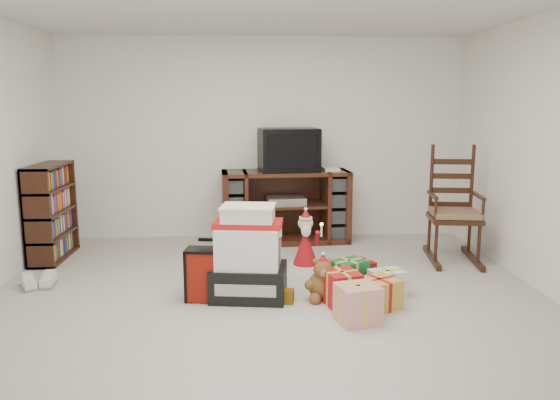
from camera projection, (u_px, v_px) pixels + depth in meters
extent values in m
cube|color=beige|center=(268.00, 308.00, 4.61)|extent=(5.00, 5.00, 0.01)
cube|color=white|center=(262.00, 139.00, 6.84)|extent=(5.00, 0.01, 2.50)
cube|color=white|center=(287.00, 234.00, 1.93)|extent=(5.00, 0.01, 2.50)
cube|color=#411C12|center=(285.00, 207.00, 6.70)|extent=(1.58, 0.67, 0.88)
cube|color=silver|center=(286.00, 200.00, 6.65)|extent=(0.49, 0.37, 0.09)
cube|color=#3A1B0F|center=(51.00, 212.00, 5.96)|extent=(0.29, 0.86, 1.05)
cube|color=#3A1B0F|center=(454.00, 218.00, 5.88)|extent=(0.58, 0.57, 0.05)
cube|color=#996C53|center=(455.00, 213.00, 5.87)|extent=(0.54, 0.52, 0.06)
cube|color=#3A1B0F|center=(449.00, 176.00, 6.03)|extent=(0.44, 0.12, 0.80)
cube|color=#3A1B0F|center=(452.00, 258.00, 5.96)|extent=(0.63, 0.92, 0.06)
cube|color=black|center=(249.00, 282.00, 4.81)|extent=(0.70, 0.54, 0.29)
cube|color=silver|center=(249.00, 246.00, 4.76)|extent=(0.59, 0.48, 0.35)
cube|color=#B51614|center=(248.00, 224.00, 4.72)|extent=(0.62, 0.38, 0.05)
cube|color=beige|center=(248.00, 214.00, 4.71)|extent=(0.48, 0.38, 0.11)
cube|color=maroon|center=(208.00, 275.00, 4.73)|extent=(0.38, 0.23, 0.47)
cube|color=black|center=(208.00, 239.00, 4.76)|extent=(0.19, 0.05, 0.03)
ellipsoid|color=brown|center=(322.00, 285.00, 4.78)|extent=(0.25, 0.21, 0.26)
sphere|color=brown|center=(323.00, 270.00, 4.72)|extent=(0.17, 0.17, 0.17)
cone|color=maroon|center=(305.00, 249.00, 5.66)|extent=(0.29, 0.29, 0.41)
sphere|color=beige|center=(306.00, 224.00, 5.61)|extent=(0.14, 0.14, 0.14)
cone|color=maroon|center=(306.00, 214.00, 5.59)|extent=(0.12, 0.12, 0.10)
cylinder|color=silver|center=(321.00, 231.00, 5.52)|extent=(0.02, 0.02, 0.12)
cone|color=maroon|center=(229.00, 264.00, 5.10)|extent=(0.31, 0.31, 0.44)
sphere|color=beige|center=(228.00, 235.00, 5.05)|extent=(0.15, 0.15, 0.15)
cone|color=maroon|center=(228.00, 223.00, 5.03)|extent=(0.13, 0.13, 0.11)
cylinder|color=silver|center=(245.00, 243.00, 4.95)|extent=(0.02, 0.02, 0.13)
cube|color=silver|center=(29.00, 283.00, 5.09)|extent=(0.23, 0.28, 0.09)
cube|color=silver|center=(48.00, 282.00, 5.10)|extent=(0.14, 0.27, 0.09)
cube|color=#B51614|center=(337.00, 287.00, 4.70)|extent=(0.28, 0.28, 0.28)
cube|color=#1C7032|center=(356.00, 277.00, 4.97)|extent=(0.28, 0.28, 0.28)
cube|color=gold|center=(372.00, 293.00, 4.55)|extent=(0.28, 0.28, 0.28)
cube|color=white|center=(338.00, 303.00, 4.33)|extent=(0.28, 0.28, 0.28)
cube|color=silver|center=(391.00, 284.00, 4.77)|extent=(0.28, 0.28, 0.28)
cube|color=maroon|center=(374.00, 269.00, 5.19)|extent=(0.28, 0.28, 0.28)
cube|color=black|center=(289.00, 150.00, 6.61)|extent=(0.75, 0.57, 0.51)
cube|color=black|center=(290.00, 152.00, 6.36)|extent=(0.59, 0.09, 0.41)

